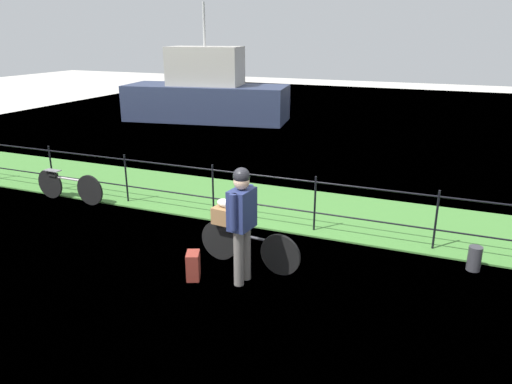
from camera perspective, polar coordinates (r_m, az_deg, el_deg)
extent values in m
plane|color=beige|center=(7.15, -6.05, -9.89)|extent=(60.00, 60.00, 0.00)
cube|color=#478438|center=(9.77, 2.75, -1.70)|extent=(27.00, 2.40, 0.03)
plane|color=#60849E|center=(17.17, 11.86, 6.73)|extent=(30.00, 30.00, 0.00)
cylinder|color=black|center=(11.53, -23.06, 2.55)|extent=(0.04, 0.04, 1.02)
cylinder|color=black|center=(10.23, -15.10, 1.51)|extent=(0.04, 0.04, 1.02)
cylinder|color=black|center=(9.18, -5.11, 0.16)|extent=(0.04, 0.04, 1.02)
cylinder|color=black|center=(8.48, 6.98, -1.47)|extent=(0.04, 0.04, 1.02)
cylinder|color=black|center=(8.22, 20.52, -3.21)|extent=(0.04, 0.04, 1.02)
cylinder|color=black|center=(8.83, 0.69, -1.56)|extent=(18.00, 0.03, 0.03)
cylinder|color=black|center=(8.65, 0.71, 1.94)|extent=(18.00, 0.03, 0.03)
cylinder|color=black|center=(7.03, 2.90, -7.43)|extent=(0.63, 0.11, 0.63)
cylinder|color=black|center=(7.50, -4.35, -5.73)|extent=(0.63, 0.11, 0.63)
cylinder|color=#2D2D33|center=(7.18, -0.85, -5.31)|extent=(0.82, 0.13, 0.04)
cube|color=black|center=(7.36, -3.60, -4.40)|extent=(0.21, 0.11, 0.06)
cube|color=slate|center=(7.32, -3.61, -3.73)|extent=(0.38, 0.20, 0.02)
cube|color=olive|center=(7.27, -3.64, -2.75)|extent=(0.37, 0.32, 0.25)
ellipsoid|color=silver|center=(7.21, -3.67, -1.33)|extent=(0.29, 0.17, 0.13)
sphere|color=silver|center=(7.13, -2.86, -1.04)|extent=(0.11, 0.11, 0.11)
cylinder|color=slate|center=(6.87, -1.21, -7.18)|extent=(0.14, 0.14, 0.82)
cylinder|color=slate|center=(6.72, -2.07, -7.82)|extent=(0.14, 0.14, 0.82)
cube|color=navy|center=(6.52, -1.69, -2.04)|extent=(0.30, 0.43, 0.56)
cylinder|color=navy|center=(6.69, -0.74, -1.23)|extent=(0.10, 0.10, 0.50)
cylinder|color=navy|center=(6.33, -2.70, -2.41)|extent=(0.10, 0.10, 0.50)
sphere|color=tan|center=(6.39, -1.72, 1.24)|extent=(0.22, 0.22, 0.22)
sphere|color=black|center=(6.37, -1.73, 1.90)|extent=(0.23, 0.23, 0.23)
cube|color=maroon|center=(7.03, -7.45, -8.63)|extent=(0.28, 0.33, 0.40)
cylinder|color=#38383D|center=(7.89, 24.44, -7.18)|extent=(0.20, 0.20, 0.38)
cylinder|color=black|center=(10.36, -19.07, 0.21)|extent=(0.63, 0.06, 0.63)
cylinder|color=black|center=(11.10, -23.18, 0.91)|extent=(0.63, 0.06, 0.63)
cylinder|color=#BCB7B2|center=(10.68, -21.30, 1.46)|extent=(0.84, 0.06, 0.04)
cube|color=black|center=(10.96, -22.89, 1.91)|extent=(0.20, 0.09, 0.06)
cube|color=slate|center=(10.94, -22.95, 2.37)|extent=(0.36, 0.17, 0.02)
cube|color=#2D3856|center=(19.53, -5.88, 10.46)|extent=(6.63, 3.22, 1.38)
cube|color=#B7B2A8|center=(19.38, -6.02, 14.62)|extent=(3.01, 1.98, 1.46)
cylinder|color=#B2B2B2|center=(19.34, -6.18, 19.14)|extent=(0.10, 0.10, 1.60)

